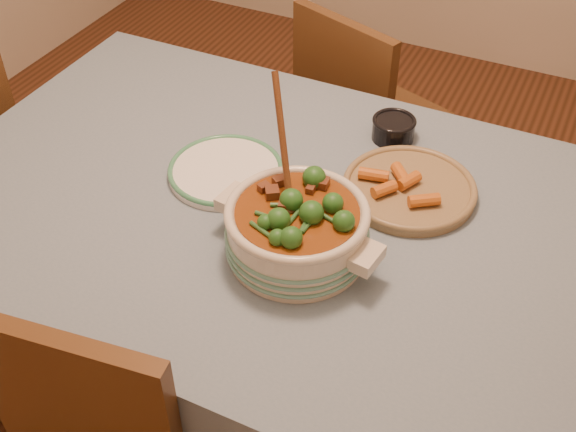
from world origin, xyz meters
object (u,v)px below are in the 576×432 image
object	(u,v)px
dining_table	(280,235)
fried_plate	(410,187)
condiment_bowl	(394,128)
chair_far	(360,112)
white_plate	(226,170)
stew_casserole	(297,226)

from	to	relation	value
dining_table	fried_plate	size ratio (longest dim) A/B	4.47
condiment_bowl	chair_far	distance (m)	0.61
chair_far	white_plate	bearing A→B (deg)	105.82
dining_table	chair_far	distance (m)	0.86
dining_table	fried_plate	xyz separation A→B (m)	(0.25, 0.17, 0.11)
white_plate	condiment_bowl	world-z (taller)	condiment_bowl
dining_table	condiment_bowl	bearing A→B (deg)	68.44
white_plate	stew_casserole	bearing A→B (deg)	-32.26
condiment_bowl	fried_plate	distance (m)	0.22
chair_far	fried_plate	bearing A→B (deg)	138.77
condiment_bowl	chair_far	xyz separation A→B (m)	(-0.25, 0.47, -0.31)
white_plate	chair_far	size ratio (longest dim) A/B	0.42
stew_casserole	chair_far	world-z (taller)	stew_casserole
condiment_bowl	fried_plate	xyz separation A→B (m)	(0.11, -0.19, -0.01)
dining_table	fried_plate	bearing A→B (deg)	33.99
white_plate	fried_plate	world-z (taller)	fried_plate
dining_table	condiment_bowl	world-z (taller)	condiment_bowl
chair_far	dining_table	bearing A→B (deg)	117.61
fried_plate	chair_far	xyz separation A→B (m)	(-0.36, 0.66, -0.29)
stew_casserole	fried_plate	world-z (taller)	stew_casserole
fried_plate	dining_table	bearing A→B (deg)	-146.01
condiment_bowl	dining_table	bearing A→B (deg)	-111.56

